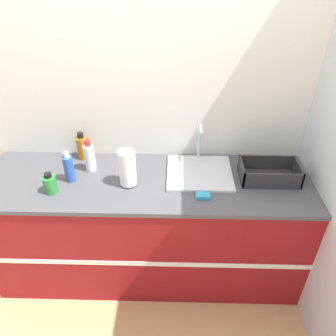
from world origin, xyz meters
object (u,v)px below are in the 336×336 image
at_px(sink, 199,171).
at_px(dish_rack, 269,174).
at_px(paper_towel_roll, 127,168).
at_px(bottle_amber, 82,147).
at_px(bottle_white_spray, 90,157).
at_px(bottle_blue, 69,168).
at_px(bottle_green, 50,184).

bearing_deg(sink, dish_rack, -6.74).
distance_m(sink, dish_rack, 0.46).
bearing_deg(dish_rack, paper_towel_roll, -175.04).
bearing_deg(dish_rack, bottle_amber, 169.89).
bearing_deg(sink, paper_towel_roll, -164.03).
bearing_deg(bottle_amber, paper_towel_roll, -40.12).
bearing_deg(paper_towel_roll, sink, 15.97).
distance_m(bottle_white_spray, bottle_blue, 0.17).
bearing_deg(sink, bottle_blue, -173.47).
relative_size(paper_towel_roll, bottle_white_spray, 1.06).
bearing_deg(bottle_white_spray, dish_rack, -3.77).
xyz_separation_m(sink, bottle_amber, (-0.84, 0.18, 0.07)).
distance_m(dish_rack, bottle_blue, 1.32).
distance_m(bottle_green, bottle_amber, 0.42).
xyz_separation_m(paper_towel_roll, bottle_white_spray, (-0.28, 0.16, -0.02)).
bearing_deg(bottle_white_spray, sink, -1.95).
bearing_deg(bottle_amber, sink, -11.91).
bearing_deg(sink, bottle_amber, 168.09).
relative_size(dish_rack, bottle_blue, 1.73).
bearing_deg(dish_rack, sink, 173.26).
xyz_separation_m(sink, bottle_blue, (-0.86, -0.10, 0.08)).
height_order(dish_rack, bottle_white_spray, bottle_white_spray).
xyz_separation_m(sink, paper_towel_roll, (-0.47, -0.14, 0.11)).
distance_m(bottle_white_spray, bottle_amber, 0.18).
bearing_deg(paper_towel_roll, bottle_amber, 139.88).
bearing_deg(bottle_blue, dish_rack, 1.93).
distance_m(bottle_white_spray, bottle_green, 0.33).
distance_m(sink, bottle_green, 0.98).
bearing_deg(bottle_blue, bottle_white_spray, 48.46).
relative_size(dish_rack, bottle_amber, 1.85).
height_order(bottle_white_spray, bottle_amber, bottle_white_spray).
height_order(bottle_white_spray, bottle_blue, bottle_white_spray).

